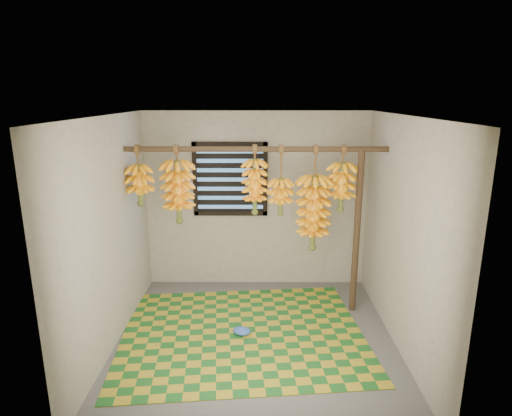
{
  "coord_description": "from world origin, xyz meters",
  "views": [
    {
      "loc": [
        0.02,
        -4.14,
        2.59
      ],
      "look_at": [
        0.0,
        0.55,
        1.35
      ],
      "focal_mm": 30.0,
      "sensor_mm": 36.0,
      "label": 1
    }
  ],
  "objects_px": {
    "woven_mat": "(243,333)",
    "banana_bunch_c": "(281,197)",
    "support_post": "(357,233)",
    "banana_bunch_e": "(313,213)",
    "banana_bunch_f": "(342,187)",
    "banana_bunch_a": "(140,185)",
    "banana_bunch_d": "(255,187)",
    "plastic_bag": "(242,331)",
    "banana_bunch_b": "(178,192)"
  },
  "relations": [
    {
      "from": "banana_bunch_f",
      "to": "support_post",
      "type": "bearing_deg",
      "value": 0.0
    },
    {
      "from": "banana_bunch_b",
      "to": "banana_bunch_c",
      "type": "bearing_deg",
      "value": 0.0
    },
    {
      "from": "banana_bunch_a",
      "to": "banana_bunch_d",
      "type": "distance_m",
      "value": 1.34
    },
    {
      "from": "plastic_bag",
      "to": "banana_bunch_d",
      "type": "bearing_deg",
      "value": 76.83
    },
    {
      "from": "plastic_bag",
      "to": "banana_bunch_c",
      "type": "distance_m",
      "value": 1.58
    },
    {
      "from": "banana_bunch_b",
      "to": "banana_bunch_e",
      "type": "relative_size",
      "value": 0.73
    },
    {
      "from": "woven_mat",
      "to": "banana_bunch_b",
      "type": "distance_m",
      "value": 1.77
    },
    {
      "from": "woven_mat",
      "to": "banana_bunch_f",
      "type": "bearing_deg",
      "value": 26.51
    },
    {
      "from": "banana_bunch_b",
      "to": "banana_bunch_f",
      "type": "distance_m",
      "value": 1.9
    },
    {
      "from": "banana_bunch_a",
      "to": "woven_mat",
      "type": "bearing_deg",
      "value": -25.29
    },
    {
      "from": "support_post",
      "to": "banana_bunch_e",
      "type": "distance_m",
      "value": 0.58
    },
    {
      "from": "plastic_bag",
      "to": "banana_bunch_c",
      "type": "bearing_deg",
      "value": 53.73
    },
    {
      "from": "banana_bunch_e",
      "to": "banana_bunch_f",
      "type": "distance_m",
      "value": 0.44
    },
    {
      "from": "banana_bunch_e",
      "to": "banana_bunch_c",
      "type": "bearing_deg",
      "value": 180.0
    },
    {
      "from": "support_post",
      "to": "banana_bunch_f",
      "type": "distance_m",
      "value": 0.6
    },
    {
      "from": "woven_mat",
      "to": "banana_bunch_b",
      "type": "height_order",
      "value": "banana_bunch_b"
    },
    {
      "from": "banana_bunch_f",
      "to": "woven_mat",
      "type": "bearing_deg",
      "value": -153.49
    },
    {
      "from": "woven_mat",
      "to": "banana_bunch_c",
      "type": "distance_m",
      "value": 1.61
    },
    {
      "from": "banana_bunch_c",
      "to": "banana_bunch_f",
      "type": "distance_m",
      "value": 0.71
    },
    {
      "from": "support_post",
      "to": "banana_bunch_d",
      "type": "distance_m",
      "value": 1.34
    },
    {
      "from": "banana_bunch_a",
      "to": "banana_bunch_e",
      "type": "relative_size",
      "value": 0.56
    },
    {
      "from": "plastic_bag",
      "to": "banana_bunch_c",
      "type": "height_order",
      "value": "banana_bunch_c"
    },
    {
      "from": "banana_bunch_a",
      "to": "banana_bunch_f",
      "type": "distance_m",
      "value": 2.34
    },
    {
      "from": "plastic_bag",
      "to": "banana_bunch_a",
      "type": "xyz_separation_m",
      "value": [
        -1.19,
        0.6,
        1.54
      ]
    },
    {
      "from": "woven_mat",
      "to": "banana_bunch_e",
      "type": "xyz_separation_m",
      "value": [
        0.82,
        0.57,
        1.25
      ]
    },
    {
      "from": "plastic_bag",
      "to": "banana_bunch_f",
      "type": "xyz_separation_m",
      "value": [
        1.15,
        0.6,
        1.51
      ]
    },
    {
      "from": "banana_bunch_c",
      "to": "banana_bunch_e",
      "type": "bearing_deg",
      "value": 0.0
    },
    {
      "from": "banana_bunch_a",
      "to": "banana_bunch_d",
      "type": "bearing_deg",
      "value": 0.0
    },
    {
      "from": "woven_mat",
      "to": "support_post",
      "type": "bearing_deg",
      "value": 22.84
    },
    {
      "from": "banana_bunch_b",
      "to": "banana_bunch_c",
      "type": "distance_m",
      "value": 1.19
    },
    {
      "from": "support_post",
      "to": "banana_bunch_b",
      "type": "distance_m",
      "value": 2.17
    },
    {
      "from": "woven_mat",
      "to": "banana_bunch_d",
      "type": "height_order",
      "value": "banana_bunch_d"
    },
    {
      "from": "banana_bunch_d",
      "to": "banana_bunch_e",
      "type": "xyz_separation_m",
      "value": [
        0.69,
        -0.0,
        -0.31
      ]
    },
    {
      "from": "banana_bunch_c",
      "to": "banana_bunch_d",
      "type": "distance_m",
      "value": 0.32
    },
    {
      "from": "banana_bunch_c",
      "to": "banana_bunch_a",
      "type": "bearing_deg",
      "value": 180.0
    },
    {
      "from": "support_post",
      "to": "banana_bunch_f",
      "type": "xyz_separation_m",
      "value": [
        -0.21,
        0.0,
        0.56
      ]
    },
    {
      "from": "support_post",
      "to": "banana_bunch_c",
      "type": "height_order",
      "value": "banana_bunch_c"
    },
    {
      "from": "plastic_bag",
      "to": "banana_bunch_d",
      "type": "relative_size",
      "value": 0.25
    },
    {
      "from": "woven_mat",
      "to": "banana_bunch_e",
      "type": "height_order",
      "value": "banana_bunch_e"
    },
    {
      "from": "banana_bunch_e",
      "to": "banana_bunch_f",
      "type": "xyz_separation_m",
      "value": [
        0.31,
        0.0,
        0.31
      ]
    },
    {
      "from": "support_post",
      "to": "banana_bunch_b",
      "type": "relative_size",
      "value": 2.19
    },
    {
      "from": "banana_bunch_c",
      "to": "banana_bunch_d",
      "type": "bearing_deg",
      "value": 180.0
    },
    {
      "from": "woven_mat",
      "to": "banana_bunch_b",
      "type": "xyz_separation_m",
      "value": [
        -0.76,
        0.57,
        1.5
      ]
    },
    {
      "from": "woven_mat",
      "to": "banana_bunch_f",
      "type": "xyz_separation_m",
      "value": [
        1.14,
        0.57,
        1.56
      ]
    },
    {
      "from": "banana_bunch_a",
      "to": "banana_bunch_b",
      "type": "height_order",
      "value": "same"
    },
    {
      "from": "woven_mat",
      "to": "banana_bunch_a",
      "type": "xyz_separation_m",
      "value": [
        -1.2,
        0.57,
        1.58
      ]
    },
    {
      "from": "banana_bunch_c",
      "to": "banana_bunch_e",
      "type": "xyz_separation_m",
      "value": [
        0.39,
        0.0,
        -0.2
      ]
    },
    {
      "from": "banana_bunch_a",
      "to": "plastic_bag",
      "type": "bearing_deg",
      "value": -26.67
    },
    {
      "from": "woven_mat",
      "to": "banana_bunch_a",
      "type": "bearing_deg",
      "value": 154.71
    },
    {
      "from": "banana_bunch_c",
      "to": "banana_bunch_e",
      "type": "distance_m",
      "value": 0.44
    }
  ]
}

